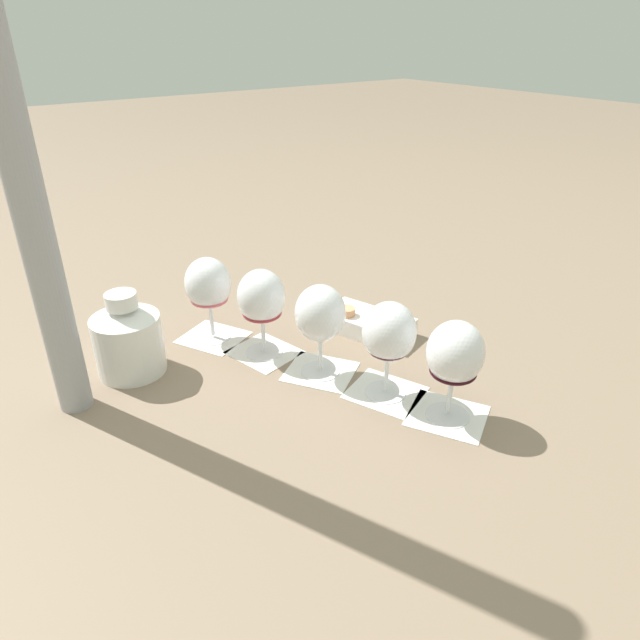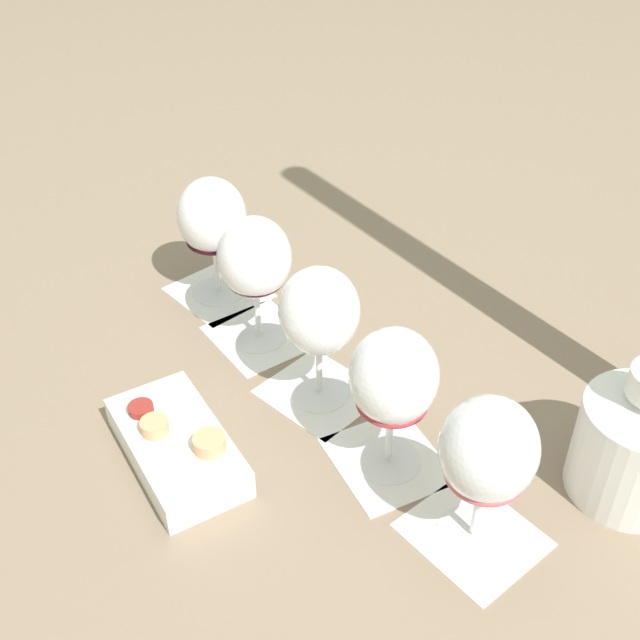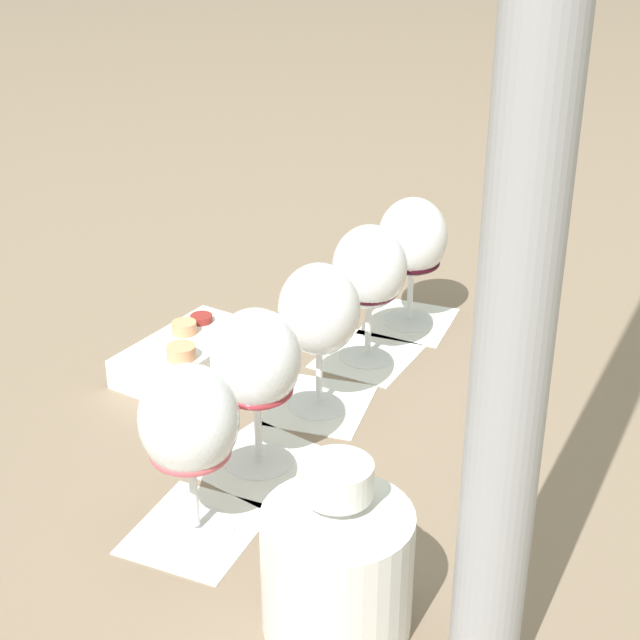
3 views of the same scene
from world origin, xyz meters
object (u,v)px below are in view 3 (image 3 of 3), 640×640
wine_glass_2 (320,314)px  snack_dish (187,353)px  wine_glass_0 (189,427)px  ceramic_vase (337,558)px  wine_glass_3 (369,273)px  umbrella_pole (545,21)px  wine_glass_1 (256,365)px  wine_glass_4 (412,242)px

wine_glass_2 → snack_dish: (-0.07, 0.16, -0.09)m
wine_glass_0 → ceramic_vase: (0.02, -0.17, -0.04)m
wine_glass_3 → umbrella_pole: umbrella_pole is taller
wine_glass_3 → umbrella_pole: 0.61m
wine_glass_1 → wine_glass_3: bearing=22.6°
wine_glass_0 → wine_glass_2: size_ratio=1.00×
wine_glass_4 → ceramic_vase: (-0.42, -0.35, -0.04)m
wine_glass_2 → snack_dish: wine_glass_2 is taller
ceramic_vase → snack_dish: ceramic_vase is taller
snack_dish → umbrella_pole: 0.70m
wine_glass_1 → umbrella_pole: (-0.04, -0.33, 0.36)m
wine_glass_0 → wine_glass_3: 0.37m
wine_glass_1 → wine_glass_4: 0.36m
wine_glass_2 → snack_dish: bearing=112.9°
wine_glass_0 → wine_glass_4: 0.48m
umbrella_pole → ceramic_vase: bearing=112.8°
wine_glass_0 → snack_dish: (0.16, 0.26, -0.09)m
wine_glass_3 → ceramic_vase: (-0.31, -0.31, -0.04)m
wine_glass_0 → ceramic_vase: bearing=-82.3°
wine_glass_0 → ceramic_vase: wine_glass_0 is taller
wine_glass_4 → snack_dish: bearing=164.9°
wine_glass_1 → umbrella_pole: umbrella_pole is taller
ceramic_vase → wine_glass_0: bearing=97.7°
wine_glass_3 → snack_dish: 0.23m
wine_glass_2 → ceramic_vase: bearing=-127.2°
wine_glass_1 → ceramic_vase: bearing=-111.1°
ceramic_vase → wine_glass_3: bearing=45.0°
wine_glass_1 → wine_glass_4: size_ratio=1.00×
wine_glass_4 → umbrella_pole: bearing=-129.0°
wine_glass_2 → ceramic_vase: size_ratio=1.09×
wine_glass_0 → snack_dish: wine_glass_0 is taller
wine_glass_0 → wine_glass_3: (0.34, 0.15, -0.00)m
umbrella_pole → wine_glass_0: bearing=103.9°
wine_glass_2 → ceramic_vase: (-0.20, -0.27, -0.04)m
snack_dish → umbrella_pole: size_ratio=0.21×
wine_glass_3 → snack_dish: wine_glass_3 is taller
wine_glass_1 → wine_glass_4: bearing=21.6°
ceramic_vase → umbrella_pole: 0.42m
wine_glass_3 → ceramic_vase: wine_glass_3 is taller
wine_glass_0 → umbrella_pole: umbrella_pole is taller
wine_glass_2 → ceramic_vase: wine_glass_2 is taller
wine_glass_0 → umbrella_pole: size_ratio=0.17×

